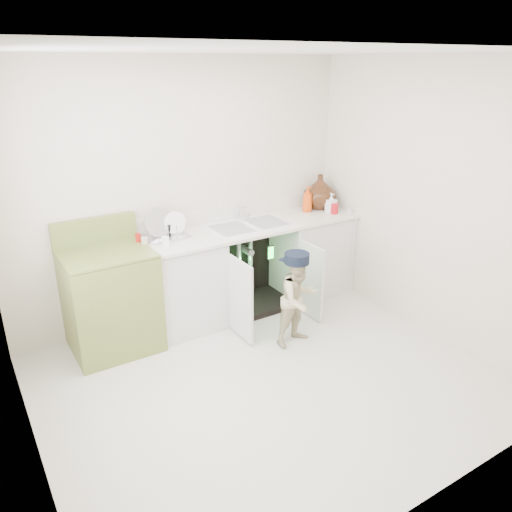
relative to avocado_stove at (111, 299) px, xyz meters
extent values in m
plane|color=#BBB4A5|center=(0.90, -1.18, -0.48)|extent=(3.50, 3.50, 0.00)
cube|color=beige|center=(0.90, 0.32, 0.77)|extent=(3.50, 2.50, 0.02)
cube|color=beige|center=(0.90, -2.68, 0.77)|extent=(3.50, 2.50, 0.02)
cube|color=beige|center=(-0.85, -1.18, 0.77)|extent=(2.50, 3.00, 0.02)
cube|color=beige|center=(2.65, -1.18, 0.77)|extent=(2.50, 3.00, 0.02)
plane|color=white|center=(0.90, -1.18, 2.02)|extent=(3.50, 3.50, 0.00)
cube|color=silver|center=(0.65, 0.02, -0.05)|extent=(0.80, 0.60, 0.86)
cube|color=silver|center=(2.25, 0.02, -0.05)|extent=(0.80, 0.60, 0.86)
cube|color=black|center=(1.45, 0.29, -0.05)|extent=(0.80, 0.06, 0.86)
cube|color=black|center=(1.45, 0.02, -0.45)|extent=(0.80, 0.60, 0.06)
cylinder|color=gray|center=(1.38, 0.12, -0.03)|extent=(0.05, 0.05, 0.70)
cylinder|color=gray|center=(1.52, 0.12, -0.03)|extent=(0.05, 0.05, 0.70)
cylinder|color=gray|center=(1.45, 0.07, 0.14)|extent=(0.07, 0.18, 0.07)
cube|color=silver|center=(1.05, -0.48, -0.08)|extent=(0.03, 0.40, 0.76)
cube|color=silver|center=(1.85, -0.48, -0.08)|extent=(0.02, 0.40, 0.76)
cube|color=silver|center=(1.45, 0.02, 0.41)|extent=(2.44, 0.64, 0.03)
cube|color=silver|center=(1.45, 0.31, 0.50)|extent=(2.44, 0.02, 0.15)
cube|color=white|center=(1.45, 0.02, 0.42)|extent=(0.85, 0.55, 0.02)
cube|color=gray|center=(1.24, 0.02, 0.43)|extent=(0.34, 0.40, 0.01)
cube|color=gray|center=(1.65, 0.02, 0.43)|extent=(0.34, 0.40, 0.01)
cylinder|color=silver|center=(1.45, 0.24, 0.51)|extent=(0.03, 0.03, 0.17)
cylinder|color=silver|center=(1.45, 0.18, 0.59)|extent=(0.02, 0.14, 0.02)
cylinder|color=silver|center=(1.56, 0.24, 0.46)|extent=(0.04, 0.04, 0.06)
cylinder|color=silver|center=(2.58, -0.29, 0.07)|extent=(0.01, 0.01, 0.70)
cube|color=silver|center=(2.58, -0.20, 0.45)|extent=(0.04, 0.02, 0.06)
cube|color=silver|center=(0.59, 0.14, 0.43)|extent=(0.44, 0.29, 0.02)
cylinder|color=silver|center=(0.55, 0.16, 0.51)|extent=(0.27, 0.10, 0.26)
cylinder|color=white|center=(0.71, 0.14, 0.50)|extent=(0.21, 0.06, 0.21)
cylinder|color=silver|center=(0.42, 0.04, 0.51)|extent=(0.01, 0.01, 0.13)
cylinder|color=silver|center=(0.51, 0.04, 0.51)|extent=(0.01, 0.01, 0.13)
cylinder|color=silver|center=(0.59, 0.04, 0.51)|extent=(0.01, 0.01, 0.13)
cylinder|color=silver|center=(0.68, 0.04, 0.51)|extent=(0.01, 0.01, 0.13)
cylinder|color=silver|center=(0.77, 0.04, 0.51)|extent=(0.01, 0.01, 0.13)
imported|color=#442513|center=(2.45, 0.16, 0.61)|extent=(0.36, 0.36, 0.38)
imported|color=#E5480C|center=(2.25, 0.12, 0.56)|extent=(0.11, 0.11, 0.28)
imported|color=white|center=(2.45, -0.04, 0.53)|extent=(0.09, 0.10, 0.21)
cylinder|color=red|center=(2.45, -0.10, 0.48)|extent=(0.08, 0.08, 0.11)
cylinder|color=#AD140E|center=(0.33, 0.10, 0.47)|extent=(0.05, 0.05, 0.10)
cylinder|color=#BFB18C|center=(0.36, 0.02, 0.46)|extent=(0.06, 0.06, 0.08)
cylinder|color=black|center=(0.64, 0.14, 0.48)|extent=(0.04, 0.04, 0.12)
cube|color=white|center=(0.52, -0.08, 0.47)|extent=(0.05, 0.05, 0.09)
cube|color=olive|center=(0.00, -0.01, -0.03)|extent=(0.74, 0.65, 0.90)
cube|color=olive|center=(0.00, -0.01, 0.44)|extent=(0.74, 0.65, 0.02)
cube|color=olive|center=(0.00, 0.28, 0.56)|extent=(0.74, 0.06, 0.23)
cylinder|color=black|center=(-0.19, -0.17, 0.43)|extent=(0.17, 0.17, 0.02)
cylinder|color=silver|center=(-0.19, -0.17, 0.44)|extent=(0.20, 0.20, 0.01)
cylinder|color=black|center=(-0.19, 0.15, 0.43)|extent=(0.17, 0.17, 0.02)
cylinder|color=silver|center=(-0.19, 0.15, 0.44)|extent=(0.20, 0.20, 0.01)
cylinder|color=black|center=(0.19, -0.17, 0.43)|extent=(0.17, 0.17, 0.02)
cylinder|color=silver|center=(0.19, -0.17, 0.44)|extent=(0.20, 0.20, 0.01)
cylinder|color=black|center=(0.19, 0.15, 0.43)|extent=(0.17, 0.17, 0.02)
cylinder|color=silver|center=(0.19, 0.15, 0.44)|extent=(0.20, 0.20, 0.01)
imported|color=beige|center=(1.46, -0.82, -0.04)|extent=(0.46, 0.38, 0.87)
cylinder|color=black|center=(1.46, -0.82, 0.36)|extent=(0.25, 0.25, 0.09)
cube|color=black|center=(1.44, -0.72, 0.32)|extent=(0.18, 0.11, 0.01)
cube|color=black|center=(1.48, -0.32, 0.24)|extent=(0.07, 0.01, 0.14)
cube|color=#26F23F|center=(1.48, -0.33, 0.24)|extent=(0.06, 0.00, 0.12)
camera|label=1|loc=(-1.01, -4.03, 1.97)|focal=35.00mm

